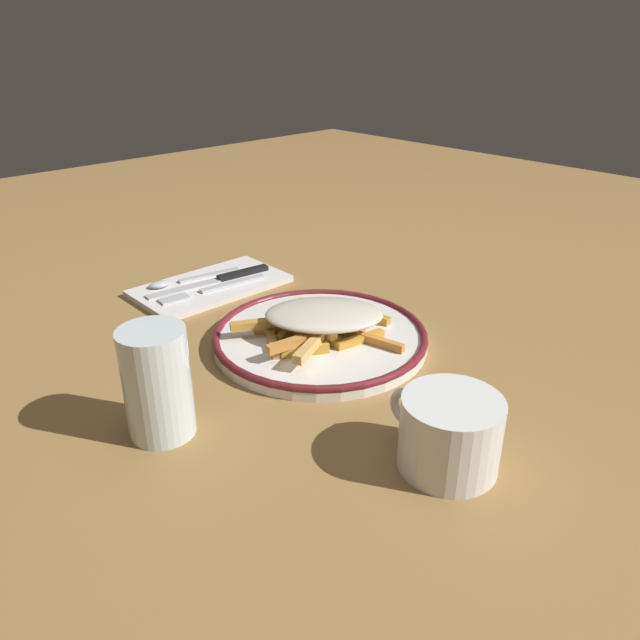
{
  "coord_description": "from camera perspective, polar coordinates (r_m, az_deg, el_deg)",
  "views": [
    {
      "loc": [
        -0.52,
        0.49,
        0.38
      ],
      "look_at": [
        0.0,
        0.0,
        0.03
      ],
      "focal_mm": 34.12,
      "sensor_mm": 36.0,
      "label": 1
    }
  ],
  "objects": [
    {
      "name": "ground_plane",
      "position": [
        0.81,
        -0.0,
        -2.22
      ],
      "size": [
        2.6,
        2.6,
        0.0
      ],
      "primitive_type": "plane",
      "color": "olive"
    },
    {
      "name": "knife",
      "position": [
        0.99,
        -9.31,
        3.83
      ],
      "size": [
        0.04,
        0.21,
        0.01
      ],
      "color": "black",
      "rests_on": "napkin"
    },
    {
      "name": "spoon",
      "position": [
        1.0,
        -13.03,
        3.62
      ],
      "size": [
        0.04,
        0.15,
        0.01
      ],
      "color": "silver",
      "rests_on": "napkin"
    },
    {
      "name": "coffee_mug",
      "position": [
        0.59,
        12.0,
        -10.33
      ],
      "size": [
        0.12,
        0.1,
        0.07
      ],
      "color": "white",
      "rests_on": "ground_plane"
    },
    {
      "name": "plate",
      "position": [
        0.8,
        -0.0,
        -1.56
      ],
      "size": [
        0.28,
        0.28,
        0.02
      ],
      "color": "white",
      "rests_on": "ground_plane"
    },
    {
      "name": "napkin",
      "position": [
        0.99,
        -10.25,
        3.15
      ],
      "size": [
        0.13,
        0.24,
        0.01
      ],
      "primitive_type": "cube",
      "rotation": [
        0.0,
        0.0,
        -0.01
      ],
      "color": "silver",
      "rests_on": "ground_plane"
    },
    {
      "name": "water_glass",
      "position": [
        0.63,
        -15.02,
        -5.71
      ],
      "size": [
        0.07,
        0.07,
        0.12
      ],
      "primitive_type": "cylinder",
      "color": "silver",
      "rests_on": "ground_plane"
    },
    {
      "name": "fries_heap",
      "position": [
        0.79,
        0.02,
        0.07
      ],
      "size": [
        0.2,
        0.19,
        0.04
      ],
      "color": "gold",
      "rests_on": "plate"
    },
    {
      "name": "fork",
      "position": [
        0.96,
        -9.99,
        2.91
      ],
      "size": [
        0.04,
        0.18,
        0.01
      ],
      "color": "silver",
      "rests_on": "napkin"
    }
  ]
}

